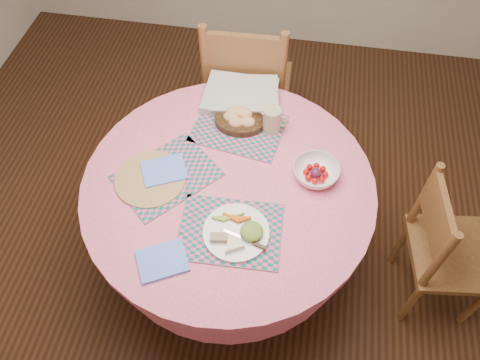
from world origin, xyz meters
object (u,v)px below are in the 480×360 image
object	(u,v)px
wicker_trivet	(151,179)
dining_table	(229,208)
bread_bowl	(239,119)
latte_mug	(272,120)
chair_back	(246,87)
chair_right	(444,249)
fruit_bowl	(316,172)
dinner_plate	(238,233)

from	to	relation	value
wicker_trivet	dining_table	bearing A→B (deg)	7.05
bread_bowl	latte_mug	distance (m)	0.16
chair_back	bread_bowl	bearing A→B (deg)	93.41
wicker_trivet	chair_back	bearing A→B (deg)	72.59
chair_right	wicker_trivet	size ratio (longest dim) A/B	2.83
wicker_trivet	latte_mug	xyz separation A→B (m)	(0.47, 0.36, 0.06)
fruit_bowl	wicker_trivet	bearing A→B (deg)	-168.89
chair_back	fruit_bowl	bearing A→B (deg)	117.83
wicker_trivet	fruit_bowl	world-z (taller)	fruit_bowl
dining_table	bread_bowl	bearing A→B (deg)	92.01
chair_back	latte_mug	world-z (taller)	chair_back
wicker_trivet	fruit_bowl	size ratio (longest dim) A/B	1.23
bread_bowl	latte_mug	bearing A→B (deg)	-4.41
chair_right	chair_back	world-z (taller)	chair_back
chair_right	bread_bowl	size ratio (longest dim) A/B	3.69
dining_table	chair_right	world-z (taller)	chair_right
latte_mug	fruit_bowl	world-z (taller)	latte_mug
dinner_plate	bread_bowl	size ratio (longest dim) A/B	1.13
wicker_trivet	bread_bowl	distance (m)	0.49
dining_table	bread_bowl	distance (m)	0.41
chair_right	bread_bowl	bearing A→B (deg)	65.39
chair_back	dining_table	bearing A→B (deg)	92.11
chair_right	dining_table	bearing A→B (deg)	84.00
chair_back	fruit_bowl	world-z (taller)	chair_back
dinner_plate	bread_bowl	bearing A→B (deg)	99.35
dining_table	dinner_plate	size ratio (longest dim) A/B	4.79
dining_table	chair_right	size ratio (longest dim) A/B	1.46
dinner_plate	bread_bowl	xyz separation A→B (m)	(-0.10, 0.58, 0.02)
wicker_trivet	dinner_plate	world-z (taller)	dinner_plate
dining_table	wicker_trivet	xyz separation A→B (m)	(-0.33, -0.04, 0.20)
latte_mug	bread_bowl	bearing A→B (deg)	175.59
dining_table	bread_bowl	size ratio (longest dim) A/B	5.39
chair_back	wicker_trivet	world-z (taller)	chair_back
chair_right	dinner_plate	distance (m)	1.00
dinner_plate	latte_mug	bearing A→B (deg)	84.22
chair_back	chair_right	bearing A→B (deg)	140.70
chair_back	latte_mug	distance (m)	0.61
dinner_plate	fruit_bowl	world-z (taller)	fruit_bowl
chair_right	latte_mug	size ratio (longest dim) A/B	6.75
dining_table	fruit_bowl	bearing A→B (deg)	14.72
chair_right	wicker_trivet	bearing A→B (deg)	85.49
bread_bowl	fruit_bowl	world-z (taller)	bread_bowl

